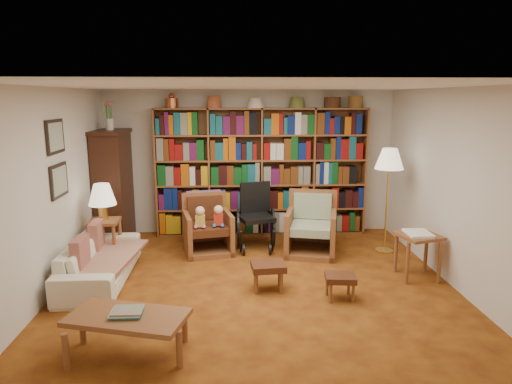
{
  "coord_description": "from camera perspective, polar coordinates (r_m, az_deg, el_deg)",
  "views": [
    {
      "loc": [
        -0.29,
        -5.45,
        2.38
      ],
      "look_at": [
        0.02,
        0.6,
        1.11
      ],
      "focal_mm": 32.0,
      "sensor_mm": 36.0,
      "label": 1
    }
  ],
  "objects": [
    {
      "name": "wheelchair",
      "position": [
        7.32,
        -0.06,
        -3.31
      ],
      "size": [
        0.63,
        0.83,
        1.04
      ],
      "color": "black",
      "rests_on": "floor"
    },
    {
      "name": "side_table_papers",
      "position": [
        6.44,
        19.61,
        -5.88
      ],
      "size": [
        0.62,
        0.62,
        0.63
      ],
      "color": "brown",
      "rests_on": "floor"
    },
    {
      "name": "wall_right",
      "position": [
        6.23,
        23.77,
        0.34
      ],
      "size": [
        0.0,
        5.0,
        5.0
      ],
      "primitive_type": "plane",
      "rotation": [
        1.57,
        0.0,
        -1.57
      ],
      "color": "silver",
      "rests_on": "floor"
    },
    {
      "name": "table_lamp",
      "position": [
        6.82,
        -18.67,
        -0.44
      ],
      "size": [
        0.39,
        0.39,
        0.53
      ],
      "color": "gold",
      "rests_on": "side_table_lamp"
    },
    {
      "name": "wall_back",
      "position": [
        8.04,
        -0.81,
        3.72
      ],
      "size": [
        5.0,
        0.0,
        5.0
      ],
      "primitive_type": "plane",
      "rotation": [
        1.57,
        0.0,
        0.0
      ],
      "color": "silver",
      "rests_on": "floor"
    },
    {
      "name": "cushion_left",
      "position": [
        6.7,
        -19.26,
        -5.62
      ],
      "size": [
        0.15,
        0.41,
        0.4
      ],
      "primitive_type": "cube",
      "rotation": [
        0.0,
        0.0,
        0.05
      ],
      "color": "maroon",
      "rests_on": "sofa"
    },
    {
      "name": "wall_front",
      "position": [
        3.17,
        2.56,
        -9.04
      ],
      "size": [
        5.0,
        0.0,
        5.0
      ],
      "primitive_type": "plane",
      "rotation": [
        -1.57,
        0.0,
        0.0
      ],
      "color": "silver",
      "rests_on": "floor"
    },
    {
      "name": "floor_lamp",
      "position": [
        7.17,
        16.32,
        3.49
      ],
      "size": [
        0.43,
        0.43,
        1.63
      ],
      "color": "gold",
      "rests_on": "floor"
    },
    {
      "name": "floor",
      "position": [
        5.95,
        0.13,
        -11.75
      ],
      "size": [
        5.0,
        5.0,
        0.0
      ],
      "primitive_type": "plane",
      "color": "#915116",
      "rests_on": "ground"
    },
    {
      "name": "bookshelf",
      "position": [
        7.89,
        0.69,
        2.98
      ],
      "size": [
        3.6,
        0.3,
        2.42
      ],
      "color": "brown",
      "rests_on": "floor"
    },
    {
      "name": "sofa",
      "position": [
        6.4,
        -18.89,
        -8.12
      ],
      "size": [
        1.85,
        0.75,
        0.54
      ],
      "primitive_type": "imported",
      "rotation": [
        0.0,
        0.0,
        1.59
      ],
      "color": "#ECE4C8",
      "rests_on": "floor"
    },
    {
      "name": "curio_cabinet",
      "position": [
        7.84,
        -17.38,
        0.78
      ],
      "size": [
        0.5,
        0.95,
        2.4
      ],
      "color": "#36170E",
      "rests_on": "floor"
    },
    {
      "name": "armchair_leather",
      "position": [
        7.21,
        -6.0,
        -4.43
      ],
      "size": [
        0.87,
        0.89,
        0.91
      ],
      "color": "brown",
      "rests_on": "floor"
    },
    {
      "name": "sofa_throw",
      "position": [
        6.37,
        -18.47,
        -7.86
      ],
      "size": [
        0.92,
        1.51,
        0.04
      ],
      "primitive_type": "cube",
      "rotation": [
        0.0,
        0.0,
        -0.11
      ],
      "color": "beige",
      "rests_on": "sofa"
    },
    {
      "name": "armchair_sage",
      "position": [
        7.17,
        6.75,
        -4.65
      ],
      "size": [
        0.93,
        0.95,
        0.94
      ],
      "color": "brown",
      "rests_on": "floor"
    },
    {
      "name": "footstool_b",
      "position": [
        5.62,
        10.49,
        -10.68
      ],
      "size": [
        0.39,
        0.34,
        0.3
      ],
      "color": "#4E2314",
      "rests_on": "floor"
    },
    {
      "name": "coffee_table",
      "position": [
        4.53,
        -15.77,
        -15.11
      ],
      "size": [
        1.19,
        0.81,
        0.46
      ],
      "color": "brown",
      "rests_on": "floor"
    },
    {
      "name": "footstool_a",
      "position": [
        5.76,
        1.54,
        -9.5
      ],
      "size": [
        0.44,
        0.38,
        0.35
      ],
      "color": "#4E2314",
      "rests_on": "floor"
    },
    {
      "name": "ceiling",
      "position": [
        5.46,
        0.14,
        13.07
      ],
      "size": [
        5.0,
        5.0,
        0.0
      ],
      "primitive_type": "plane",
      "rotation": [
        3.14,
        0.0,
        0.0
      ],
      "color": "white",
      "rests_on": "wall_back"
    },
    {
      "name": "framed_pictures",
      "position": [
        6.2,
        -23.61,
        3.83
      ],
      "size": [
        0.03,
        0.52,
        0.97
      ],
      "color": "black",
      "rests_on": "wall_left"
    },
    {
      "name": "wall_left",
      "position": [
        5.99,
        -24.5,
        -0.14
      ],
      "size": [
        0.0,
        5.0,
        5.0
      ],
      "primitive_type": "plane",
      "rotation": [
        1.57,
        0.0,
        1.57
      ],
      "color": "silver",
      "rests_on": "floor"
    },
    {
      "name": "cushion_right",
      "position": [
        6.06,
        -21.09,
        -7.57
      ],
      "size": [
        0.13,
        0.39,
        0.39
      ],
      "primitive_type": "cube",
      "rotation": [
        0.0,
        0.0,
        -0.01
      ],
      "color": "maroon",
      "rests_on": "sofa"
    },
    {
      "name": "side_table_lamp",
      "position": [
        6.94,
        -18.39,
        -4.7
      ],
      "size": [
        0.44,
        0.44,
        0.65
      ],
      "color": "brown",
      "rests_on": "floor"
    }
  ]
}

